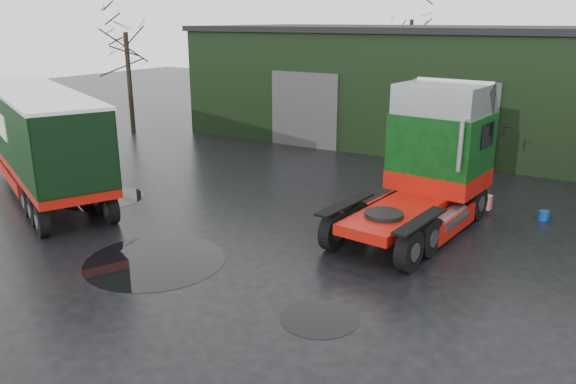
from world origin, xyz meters
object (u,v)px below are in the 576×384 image
at_px(tree_back_a, 410,46).
at_px(tree_left, 128,62).
at_px(warehouse, 486,86).
at_px(hero_tractor, 414,163).
at_px(wash_bucket, 544,215).
at_px(trailer_left, 38,139).

bearing_deg(tree_back_a, tree_left, -121.43).
xyz_separation_m(warehouse, tree_back_a, (-8.00, 10.00, 1.59)).
bearing_deg(tree_left, hero_tractor, -20.18).
bearing_deg(wash_bucket, warehouse, 112.72).
height_order(warehouse, trailer_left, warehouse).
distance_m(hero_tractor, wash_bucket, 5.55).
bearing_deg(hero_tractor, tree_left, 165.67).
xyz_separation_m(wash_bucket, tree_left, (-23.95, 3.83, 4.09)).
bearing_deg(wash_bucket, trailer_left, -159.80).
bearing_deg(tree_left, trailer_left, -61.02).
bearing_deg(trailer_left, hero_tractor, -53.39).
relative_size(warehouse, trailer_left, 2.44).
distance_m(warehouse, trailer_left, 22.75).
bearing_deg(warehouse, trailer_left, -125.46).
distance_m(trailer_left, tree_back_a, 29.10).
distance_m(warehouse, tree_left, 20.64).
bearing_deg(tree_left, warehouse, 22.83).
xyz_separation_m(warehouse, trailer_left, (-13.18, -18.51, -1.10)).
bearing_deg(tree_back_a, warehouse, -51.34).
bearing_deg(warehouse, wash_bucket, -67.28).
xyz_separation_m(hero_tractor, tree_left, (-20.40, 7.50, 1.90)).
distance_m(hero_tractor, tree_back_a, 27.28).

